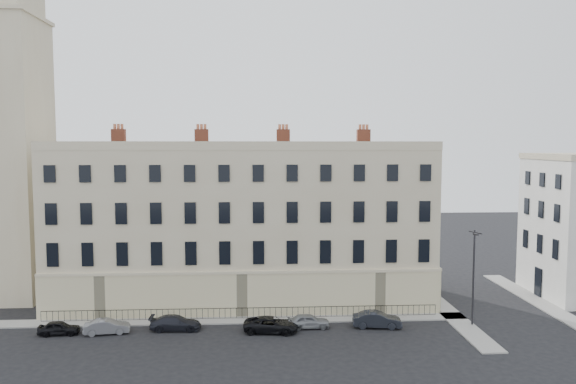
% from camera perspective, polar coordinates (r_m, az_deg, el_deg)
% --- Properties ---
extents(ground, '(160.00, 160.00, 0.00)m').
position_cam_1_polar(ground, '(46.46, 2.81, -14.69)').
color(ground, black).
rests_on(ground, ground).
extents(terrace, '(36.22, 12.22, 17.00)m').
position_cam_1_polar(terrace, '(56.07, -4.55, -3.38)').
color(terrace, '#BEAE8D').
rests_on(terrace, ground).
extents(church_tower, '(8.00, 8.13, 44.00)m').
position_cam_1_polar(church_tower, '(62.89, -27.23, 7.19)').
color(church_tower, '#BEAE8D').
rests_on(church_tower, ground).
extents(pavement_terrace, '(48.00, 2.00, 0.12)m').
position_cam_1_polar(pavement_terrace, '(51.21, -9.29, -12.79)').
color(pavement_terrace, gray).
rests_on(pavement_terrace, ground).
extents(pavement_east_return, '(2.00, 24.00, 0.12)m').
position_cam_1_polar(pavement_east_return, '(56.63, 15.37, -11.16)').
color(pavement_east_return, gray).
rests_on(pavement_east_return, ground).
extents(pavement_adjacent, '(2.00, 20.00, 0.12)m').
position_cam_1_polar(pavement_adjacent, '(62.22, 23.66, -9.94)').
color(pavement_adjacent, gray).
rests_on(pavement_adjacent, ground).
extents(railings, '(35.00, 0.04, 0.96)m').
position_cam_1_polar(railings, '(51.19, -4.69, -12.17)').
color(railings, black).
rests_on(railings, ground).
extents(car_a, '(3.37, 1.53, 1.12)m').
position_cam_1_polar(car_a, '(50.77, -22.23, -12.67)').
color(car_a, black).
rests_on(car_a, ground).
extents(car_b, '(3.82, 1.81, 1.21)m').
position_cam_1_polar(car_b, '(49.67, -17.92, -12.88)').
color(car_b, slate).
rests_on(car_b, ground).
extents(car_c, '(4.31, 1.85, 1.24)m').
position_cam_1_polar(car_c, '(49.16, -11.35, -12.90)').
color(car_c, black).
rests_on(car_c, ground).
extents(car_d, '(4.79, 2.69, 1.27)m').
position_cam_1_polar(car_d, '(47.77, -1.72, -13.32)').
color(car_d, black).
rests_on(car_d, ground).
extents(car_e, '(3.63, 1.55, 1.22)m').
position_cam_1_polar(car_e, '(48.75, 2.08, -12.97)').
color(car_e, gray).
rests_on(car_e, ground).
extents(car_f, '(4.29, 1.96, 1.36)m').
position_cam_1_polar(car_f, '(49.43, 9.03, -12.69)').
color(car_f, black).
rests_on(car_f, ground).
extents(streetlamp, '(0.72, 1.74, 8.31)m').
position_cam_1_polar(streetlamp, '(50.66, 18.34, -7.84)').
color(streetlamp, '#29282C').
rests_on(streetlamp, ground).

